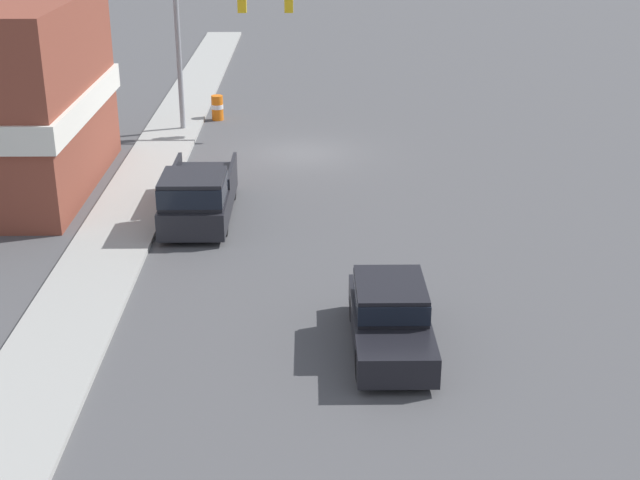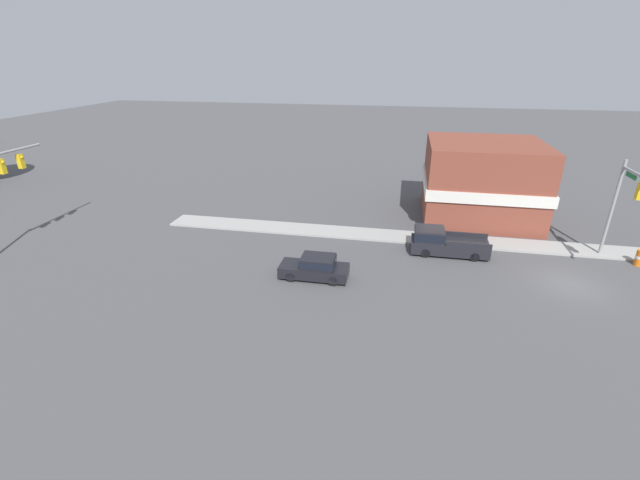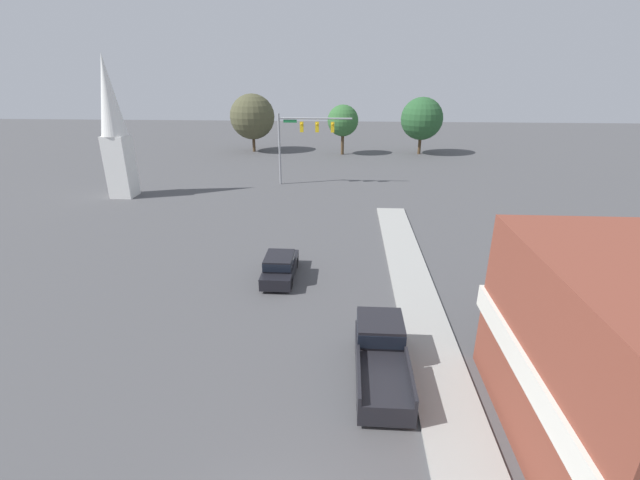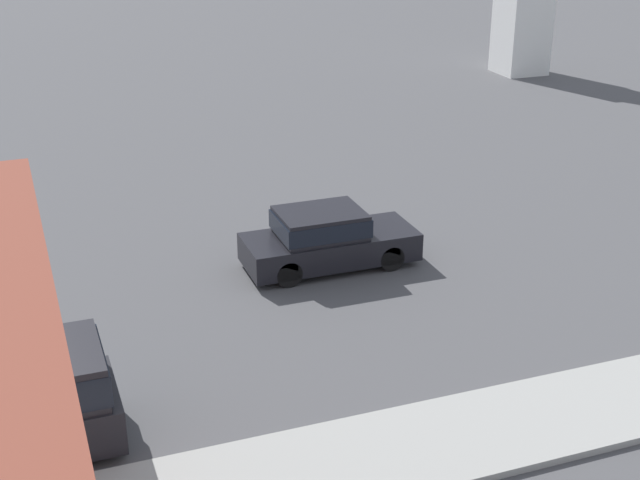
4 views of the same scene
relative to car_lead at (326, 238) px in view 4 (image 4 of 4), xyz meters
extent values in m
cylinder|color=black|center=(-0.77, 1.47, -0.47)|extent=(0.22, 0.66, 0.66)
cylinder|color=black|center=(0.77, 1.47, -0.47)|extent=(0.22, 0.66, 0.66)
cylinder|color=black|center=(-0.77, -1.26, -0.47)|extent=(0.22, 0.66, 0.66)
cylinder|color=black|center=(0.77, -1.26, -0.47)|extent=(0.22, 0.66, 0.66)
cube|color=black|center=(0.00, 0.11, -0.26)|extent=(1.76, 4.42, 0.71)
cube|color=black|center=(0.00, -0.16, 0.42)|extent=(1.62, 2.12, 0.65)
cube|color=black|center=(0.00, -0.16, 0.42)|extent=(1.64, 2.20, 0.46)
cylinder|color=black|center=(4.52, -7.08, -0.47)|extent=(0.22, 0.66, 0.66)
cylinder|color=black|center=(6.34, -7.08, -0.47)|extent=(0.22, 0.66, 0.66)
cube|color=black|center=(5.43, -7.28, 0.66)|extent=(1.94, 2.06, 0.85)
cube|color=black|center=(5.43, -7.28, 0.66)|extent=(1.96, 2.15, 0.59)
cube|color=white|center=(-18.04, 16.85, 2.16)|extent=(2.15, 2.15, 5.92)
camera|label=1|loc=(1.89, 18.60, 9.44)|focal=50.00mm
camera|label=2|loc=(-23.99, -4.99, 12.58)|focal=24.00mm
camera|label=3|loc=(3.84, -22.93, 10.92)|focal=24.00mm
camera|label=4|loc=(19.49, -7.32, 8.83)|focal=50.00mm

